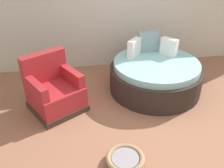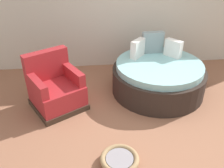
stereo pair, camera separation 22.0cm
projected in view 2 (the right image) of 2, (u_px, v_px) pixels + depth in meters
ground_plane at (151, 129)px, 3.82m from camera, size 8.00×8.00×0.02m
back_wall at (129, 0)px, 5.08m from camera, size 8.00×0.12×2.85m
round_daybed at (158, 77)px, 4.62m from camera, size 1.72×1.72×1.00m
red_armchair at (55, 89)px, 4.19m from camera, size 1.09×1.09×0.94m
pet_basket at (120, 160)px, 3.19m from camera, size 0.51×0.51×0.13m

